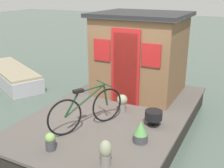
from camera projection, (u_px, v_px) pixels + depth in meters
ground_plane at (116, 129)px, 6.49m from camera, size 60.00×60.00×0.00m
houseboat_deck at (116, 120)px, 6.41m from camera, size 5.00×3.13×0.49m
houseboat_cabin at (140, 53)px, 7.15m from camera, size 2.01×2.26×2.09m
bicycle at (87, 109)px, 5.43m from camera, size 1.54×0.80×0.87m
potted_plant_geranium at (106, 152)px, 4.31m from camera, size 0.21×0.21×0.43m
potted_plant_thyme at (122, 102)px, 6.21m from camera, size 0.24×0.24×0.40m
potted_plant_ivy at (141, 132)px, 4.97m from camera, size 0.27×0.27×0.41m
potted_plant_succulent at (50, 141)px, 4.73m from camera, size 0.18×0.18×0.32m
charcoal_grill at (154, 116)px, 5.57m from camera, size 0.35×0.35×0.32m
dinghy_boat at (12, 75)px, 9.67m from camera, size 2.41×3.48×0.54m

